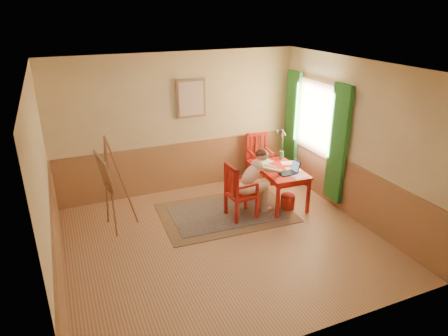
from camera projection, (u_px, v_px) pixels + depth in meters
name	position (u px, v px, depth m)	size (l,w,h in m)	color
room	(223.00, 162.00, 6.07)	(5.04, 4.54, 2.84)	tan
wainscot	(206.00, 194.00, 7.09)	(5.00, 4.50, 1.00)	#A46E45
window	(314.00, 128.00, 7.90)	(0.12, 2.01, 2.20)	white
wall_portrait	(191.00, 99.00, 7.84)	(0.60, 0.05, 0.76)	#936B4B
rug	(226.00, 213.00, 7.47)	(2.47, 1.71, 0.02)	#8C7251
table	(280.00, 173.00, 7.63)	(0.79, 1.24, 0.72)	red
chair_left	(239.00, 192.00, 7.14)	(0.51, 0.49, 1.03)	red
chair_back	(259.00, 159.00, 8.60)	(0.52, 0.54, 1.07)	red
figure	(254.00, 179.00, 7.22)	(0.94, 0.43, 1.25)	beige
laptop	(290.00, 171.00, 7.38)	(0.38, 0.24, 0.23)	#1E2338
papers	(286.00, 167.00, 7.65)	(0.66, 1.12, 0.00)	white
vase	(282.00, 145.00, 8.01)	(0.21, 0.30, 0.60)	#3F724C
wastebasket	(288.00, 202.00, 7.59)	(0.26, 0.26, 0.28)	red
easel	(107.00, 176.00, 6.58)	(0.60, 0.76, 1.69)	brown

